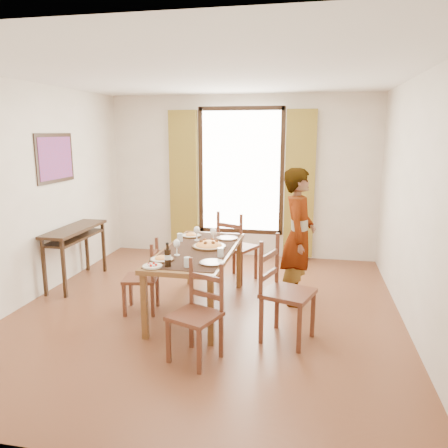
% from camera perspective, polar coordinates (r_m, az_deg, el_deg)
% --- Properties ---
extents(ground, '(5.00, 5.00, 0.00)m').
position_cam_1_polar(ground, '(5.34, -2.23, -11.21)').
color(ground, '#592B1B').
rests_on(ground, ground).
extents(room_shell, '(4.60, 5.10, 2.74)m').
position_cam_1_polar(room_shell, '(5.06, -2.08, 5.64)').
color(room_shell, white).
rests_on(room_shell, ground).
extents(console_table, '(0.38, 1.20, 0.80)m').
position_cam_1_polar(console_table, '(6.40, -18.91, -1.46)').
color(console_table, '#321E10').
rests_on(console_table, ground).
extents(dining_table, '(0.82, 1.81, 0.76)m').
position_cam_1_polar(dining_table, '(5.15, -3.40, -3.99)').
color(dining_table, brown).
rests_on(dining_table, ground).
extents(chair_west, '(0.44, 0.44, 0.86)m').
position_cam_1_polar(chair_west, '(5.26, -10.48, -7.08)').
color(chair_west, '#5B2E1E').
rests_on(chair_west, ground).
extents(chair_north, '(0.59, 0.59, 1.01)m').
position_cam_1_polar(chair_north, '(6.22, 1.59, -3.22)').
color(chair_north, '#5B2E1E').
rests_on(chair_north, ground).
extents(chair_south, '(0.53, 0.53, 0.92)m').
position_cam_1_polar(chair_south, '(4.14, -3.55, -11.85)').
color(chair_south, '#5B2E1E').
rests_on(chair_south, ground).
extents(chair_east, '(0.59, 0.59, 1.06)m').
position_cam_1_polar(chair_east, '(4.52, 7.91, -8.98)').
color(chair_east, '#5B2E1E').
rests_on(chair_east, ground).
extents(man, '(0.68, 0.51, 1.68)m').
position_cam_1_polar(man, '(5.41, 9.70, -1.65)').
color(man, '#999BA1').
rests_on(man, ground).
extents(plate_sw, '(0.27, 0.27, 0.05)m').
position_cam_1_polar(plate_sw, '(4.71, -8.14, -4.40)').
color(plate_sw, silver).
rests_on(plate_sw, dining_table).
extents(plate_se, '(0.27, 0.27, 0.05)m').
position_cam_1_polar(plate_se, '(4.55, -1.56, -4.85)').
color(plate_se, silver).
rests_on(plate_se, dining_table).
extents(plate_nw, '(0.27, 0.27, 0.05)m').
position_cam_1_polar(plate_nw, '(5.72, -4.31, -1.36)').
color(plate_nw, silver).
rests_on(plate_nw, dining_table).
extents(plate_ne, '(0.27, 0.27, 0.05)m').
position_cam_1_polar(plate_ne, '(5.58, 0.45, -1.68)').
color(plate_ne, silver).
rests_on(plate_ne, dining_table).
extents(pasta_platter, '(0.40, 0.40, 0.10)m').
position_cam_1_polar(pasta_platter, '(5.17, -1.99, -2.54)').
color(pasta_platter, '#D9521B').
rests_on(pasta_platter, dining_table).
extents(caprese_plate, '(0.20, 0.20, 0.04)m').
position_cam_1_polar(caprese_plate, '(4.50, -9.34, -5.30)').
color(caprese_plate, silver).
rests_on(caprese_plate, dining_table).
extents(wine_glass_a, '(0.08, 0.08, 0.18)m').
position_cam_1_polar(wine_glass_a, '(4.86, -6.20, -3.04)').
color(wine_glass_a, white).
rests_on(wine_glass_a, dining_table).
extents(wine_glass_b, '(0.08, 0.08, 0.18)m').
position_cam_1_polar(wine_glass_b, '(5.41, -1.41, -1.42)').
color(wine_glass_b, white).
rests_on(wine_glass_b, dining_table).
extents(wine_glass_c, '(0.08, 0.08, 0.18)m').
position_cam_1_polar(wine_glass_c, '(5.49, -3.58, -1.23)').
color(wine_glass_c, white).
rests_on(wine_glass_c, dining_table).
extents(tumbler_a, '(0.07, 0.07, 0.10)m').
position_cam_1_polar(tumbler_a, '(4.79, -0.46, -3.72)').
color(tumbler_a, silver).
rests_on(tumbler_a, dining_table).
extents(tumbler_b, '(0.07, 0.07, 0.10)m').
position_cam_1_polar(tumbler_b, '(5.48, -5.78, -1.75)').
color(tumbler_b, silver).
rests_on(tumbler_b, dining_table).
extents(tumbler_c, '(0.07, 0.07, 0.10)m').
position_cam_1_polar(tumbler_c, '(4.45, -4.81, -4.97)').
color(tumbler_c, silver).
rests_on(tumbler_c, dining_table).
extents(wine_bottle, '(0.07, 0.07, 0.25)m').
position_cam_1_polar(wine_bottle, '(4.47, -7.38, -3.99)').
color(wine_bottle, black).
rests_on(wine_bottle, dining_table).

